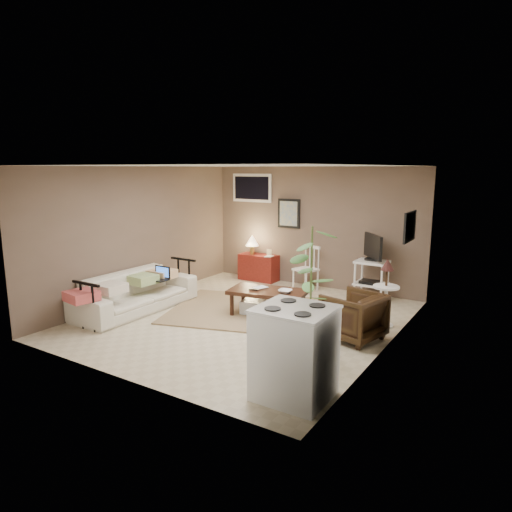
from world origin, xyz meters
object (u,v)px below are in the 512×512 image
Objects in this scene: coffee_table at (267,301)px; spindle_chair at (306,270)px; sofa at (136,286)px; side_table at (386,285)px; armchair at (354,314)px; potted_plant at (311,290)px; red_console at (258,265)px; tv_stand at (372,265)px; stove at (294,353)px.

coffee_table is 1.83m from spindle_chair.
coffee_table is at bearing -65.85° from sofa.
side_table is at bearing -69.14° from sofa.
potted_plant is at bearing 3.36° from armchair.
spindle_chair is at bearing 116.74° from potted_plant.
sofa is 2.26× the size of red_console.
stove is (0.50, -3.98, -0.14)m from tv_stand.
potted_plant is (3.37, -0.32, 0.49)m from sofa.
coffee_table is 1.88m from side_table.
spindle_chair is 0.73× the size of tv_stand.
tv_stand is 3.10m from potted_plant.
red_console reaches higher than armchair.
potted_plant is (-0.19, -1.00, 0.55)m from armchair.
tv_stand reaches higher than side_table.
potted_plant is at bearing -49.33° from red_console.
stove reaches higher than coffee_table.
coffee_table is at bearing -54.54° from red_console.
tv_stand reaches higher than coffee_table.
sofa is at bearing -124.03° from spindle_chair.
side_table is 0.84m from armchair.
side_table is at bearing 178.12° from armchair.
side_table is at bearing -24.57° from red_console.
stove is at bearing -93.34° from side_table.
coffee_table is 1.34× the size of stove.
side_table is 2.68m from stove.
potted_plant is at bearing 105.78° from stove.
coffee_table is 1.80× the size of armchair.
sofa is at bearing 174.64° from potted_plant.
red_console is 0.81× the size of tv_stand.
armchair is at bearing 91.91° from stove.
tv_stand is at bearing 97.11° from stove.
red_console is 4.27m from potted_plant.
tv_stand is at bearing 94.46° from potted_plant.
tv_stand is 1.14× the size of side_table.
potted_plant is (1.35, -1.23, 0.66)m from coffee_table.
armchair is 0.43× the size of potted_plant.
spindle_chair is at bearing -7.77° from red_console.
tv_stand is at bearing 116.40° from side_table.
potted_plant is at bearing -95.36° from sofa.
coffee_table is at bearing -83.99° from armchair.
tv_stand reaches higher than stove.
coffee_table is 2.68m from stove.
spindle_chair is 0.83× the size of side_table.
potted_plant is (2.76, -3.21, 0.58)m from red_console.
spindle_chair is 3.44m from potted_plant.
tv_stand is (3.13, 2.76, 0.21)m from sofa.
sofa is 1.82× the size of tv_stand.
side_table is at bearing -63.60° from tv_stand.
sofa is at bearing -138.65° from tv_stand.
side_table is (0.65, -1.31, 0.02)m from tv_stand.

